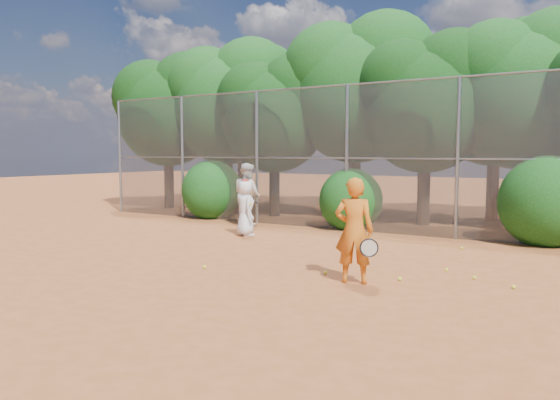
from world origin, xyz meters
The scene contains 24 objects.
ground centered at (0.00, 0.00, 0.00)m, with size 80.00×80.00×0.00m, color #A04F24.
fence_back centered at (-0.12, 6.00, 2.05)m, with size 20.05×0.09×4.03m.
tree_0 centered at (-9.44, 8.04, 3.93)m, with size 4.38×3.81×6.00m.
tree_1 centered at (-6.94, 8.54, 4.16)m, with size 4.64×4.03×6.35m.
tree_2 centered at (-4.45, 7.83, 3.58)m, with size 3.99×3.47×5.47m.
tree_3 centered at (-1.94, 8.84, 4.40)m, with size 4.89×4.26×6.70m.
tree_4 centered at (0.55, 8.24, 3.76)m, with size 4.19×3.64×5.73m.
tree_5 centered at (3.06, 9.04, 4.05)m, with size 4.51×3.92×6.17m.
tree_9 centered at (-7.94, 10.84, 4.34)m, with size 4.83×4.20×6.62m.
tree_10 centered at (-2.93, 11.05, 4.63)m, with size 5.15×4.48×7.06m.
tree_11 centered at (2.06, 10.64, 4.16)m, with size 4.64×4.03×6.35m.
bush_0 centered at (-6.00, 6.30, 1.00)m, with size 2.00×2.00×2.00m, color #104312.
bush_1 centered at (-1.00, 6.30, 0.90)m, with size 1.80×1.80×1.80m, color #104312.
bush_2 centered at (4.00, 6.30, 1.10)m, with size 2.20×2.20×2.20m, color #104312.
player_yellow centered at (1.73, 0.41, 0.88)m, with size 0.86×0.60×1.76m.
player_teen centered at (-2.77, 3.66, 0.74)m, with size 0.84×0.81×1.48m.
player_white centered at (-3.94, 5.40, 0.92)m, with size 1.10×1.00×1.85m.
ball_0 centered at (2.34, 0.95, 0.03)m, with size 0.07×0.07×0.07m, color yellow.
ball_1 centered at (2.81, 2.08, 0.03)m, with size 0.07×0.07×0.07m, color yellow.
ball_2 centered at (1.05, 0.72, 0.03)m, with size 0.07×0.07×0.07m, color yellow.
ball_3 centered at (3.39, 1.71, 0.03)m, with size 0.07×0.07×0.07m, color yellow.
ball_4 centered at (-1.09, -0.03, 0.03)m, with size 0.07×0.07×0.07m, color yellow.
ball_5 centered at (2.50, 4.55, 0.03)m, with size 0.07×0.07×0.07m, color yellow.
ball_6 centered at (4.06, 1.37, 0.03)m, with size 0.07×0.07×0.07m, color yellow.
Camera 1 is at (5.37, -7.80, 2.16)m, focal length 35.00 mm.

